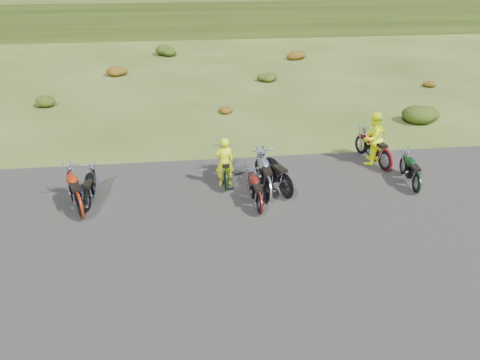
{
  "coord_description": "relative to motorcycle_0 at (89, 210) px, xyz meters",
  "views": [
    {
      "loc": [
        -2.12,
        -11.76,
        7.25
      ],
      "look_at": [
        -0.66,
        0.66,
        0.82
      ],
      "focal_mm": 35.0,
      "sensor_mm": 36.0,
      "label": 1
    }
  ],
  "objects": [
    {
      "name": "shrub_8",
      "position": [
        16.42,
        11.6,
        0.23
      ],
      "size": [
        0.77,
        0.77,
        0.45
      ],
      "primitive_type": "ellipsoid",
      "color": "#6B330D",
      "rests_on": "ground"
    },
    {
      "name": "shrub_2",
      "position": [
        -0.98,
        15.8,
        0.38
      ],
      "size": [
        1.3,
        1.3,
        0.77
      ],
      "primitive_type": "ellipsoid",
      "color": "#6B330D",
      "rests_on": "ground"
    },
    {
      "name": "motorcycle_6",
      "position": [
        9.85,
        1.54,
        0.0
      ],
      "size": [
        1.24,
        2.38,
        1.19
      ],
      "primitive_type": null,
      "rotation": [
        0.0,
        0.0,
        1.8
      ],
      "color": "maroon",
      "rests_on": "ground"
    },
    {
      "name": "motorcycle_5",
      "position": [
        6.02,
        0.02,
        0.0
      ],
      "size": [
        1.54,
        2.4,
        1.19
      ],
      "primitive_type": null,
      "rotation": [
        0.0,
        0.0,
        1.95
      ],
      "color": "black",
      "rests_on": "ground"
    },
    {
      "name": "person_middle",
      "position": [
        4.2,
        1.11,
        0.83
      ],
      "size": [
        0.64,
        0.45,
        1.66
      ],
      "primitive_type": "imported",
      "rotation": [
        0.0,
        0.0,
        3.23
      ],
      "color": "#D0E20B",
      "rests_on": "ground"
    },
    {
      "name": "shrub_7",
      "position": [
        13.52,
        6.3,
        0.46
      ],
      "size": [
        1.56,
        1.56,
        0.92
      ],
      "primitive_type": "ellipsoid",
      "color": "#1B340D",
      "rests_on": "ground"
    },
    {
      "name": "shrub_4",
      "position": [
        4.82,
        8.4,
        0.23
      ],
      "size": [
        0.77,
        0.77,
        0.45
      ],
      "primitive_type": "ellipsoid",
      "color": "#6B330D",
      "rests_on": "ground"
    },
    {
      "name": "hill_slope",
      "position": [
        5.22,
        49.2,
        0.0
      ],
      "size": [
        300.0,
        45.97,
        9.37
      ],
      "primitive_type": null,
      "rotation": [
        0.14,
        0.0,
        0.0
      ],
      "color": "#253712",
      "rests_on": "ground"
    },
    {
      "name": "shrub_5",
      "position": [
        7.72,
        13.7,
        0.31
      ],
      "size": [
        1.03,
        1.03,
        0.61
      ],
      "primitive_type": "ellipsoid",
      "color": "#1B340D",
      "rests_on": "ground"
    },
    {
      "name": "shrub_6",
      "position": [
        10.62,
        19.0,
        0.38
      ],
      "size": [
        1.3,
        1.3,
        0.77
      ],
      "primitive_type": "ellipsoid",
      "color": "#6B330D",
      "rests_on": "ground"
    },
    {
      "name": "gravel_pad",
      "position": [
        5.22,
        -2.8,
        0.0
      ],
      "size": [
        20.0,
        12.0,
        0.04
      ],
      "primitive_type": "cube",
      "color": "black",
      "rests_on": "ground"
    },
    {
      "name": "motorcycle_4",
      "position": [
        5.06,
        -0.83,
        0.0
      ],
      "size": [
        0.79,
        1.96,
        1.01
      ],
      "primitive_type": null,
      "rotation": [
        0.0,
        0.0,
        1.65
      ],
      "color": "#53120D",
      "rests_on": "ground"
    },
    {
      "name": "person_right_b",
      "position": [
        9.83,
        2.55,
        0.79
      ],
      "size": [
        1.0,
        0.61,
        1.59
      ],
      "primitive_type": "imported",
      "rotation": [
        0.0,
        0.0,
        3.4
      ],
      "color": "#D0E20B",
      "rests_on": "ground"
    },
    {
      "name": "person_right_a",
      "position": [
        9.58,
        2.22,
        0.96
      ],
      "size": [
        1.17,
        1.11,
        1.91
      ],
      "primitive_type": "imported",
      "rotation": [
        0.0,
        0.0,
        3.71
      ],
      "color": "#D0E20B",
      "rests_on": "ground"
    },
    {
      "name": "motorcycle_7",
      "position": [
        10.23,
        -0.12,
        0.0
      ],
      "size": [
        0.87,
        2.02,
        1.03
      ],
      "primitive_type": null,
      "rotation": [
        0.0,
        0.0,
        1.46
      ],
      "color": "black",
      "rests_on": "ground"
    },
    {
      "name": "motorcycle_3",
      "position": [
        5.46,
        -0.08,
        0.0
      ],
      "size": [
        0.79,
        2.28,
        1.19
      ],
      "primitive_type": null,
      "rotation": [
        0.0,
        0.0,
        1.58
      ],
      "color": "silver",
      "rests_on": "ground"
    },
    {
      "name": "shrub_3",
      "position": [
        1.92,
        21.1,
        0.46
      ],
      "size": [
        1.56,
        1.56,
        0.92
      ],
      "primitive_type": "ellipsoid",
      "color": "#1B340D",
      "rests_on": "ground"
    },
    {
      "name": "motorcycle_0",
      "position": [
        0.0,
        0.0,
        0.0
      ],
      "size": [
        0.65,
        1.91,
        1.0
      ],
      "primitive_type": null,
      "rotation": [
        0.0,
        0.0,
        1.58
      ],
      "color": "black",
      "rests_on": "ground"
    },
    {
      "name": "motorcycle_1",
      "position": [
        -0.12,
        -0.46,
        0.0
      ],
      "size": [
        1.5,
        2.37,
        1.18
      ],
      "primitive_type": null,
      "rotation": [
        0.0,
        0.0,
        1.93
      ],
      "color": "maroon",
      "rests_on": "ground"
    },
    {
      "name": "ground",
      "position": [
        5.22,
        -0.8,
        0.0
      ],
      "size": [
        300.0,
        300.0,
        0.0
      ],
      "primitive_type": "plane",
      "color": "#304115",
      "rests_on": "ground"
    },
    {
      "name": "shrub_1",
      "position": [
        -3.88,
        10.5,
        0.31
      ],
      "size": [
        1.03,
        1.03,
        0.61
      ],
      "primitive_type": "ellipsoid",
      "color": "#1B340D",
      "rests_on": "ground"
    },
    {
      "name": "motorcycle_2",
      "position": [
        4.22,
        0.77,
        0.0
      ],
      "size": [
        0.78,
        2.12,
        1.1
      ],
      "primitive_type": null,
      "rotation": [
        0.0,
        0.0,
        1.53
      ],
      "color": "black",
      "rests_on": "ground"
    }
  ]
}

